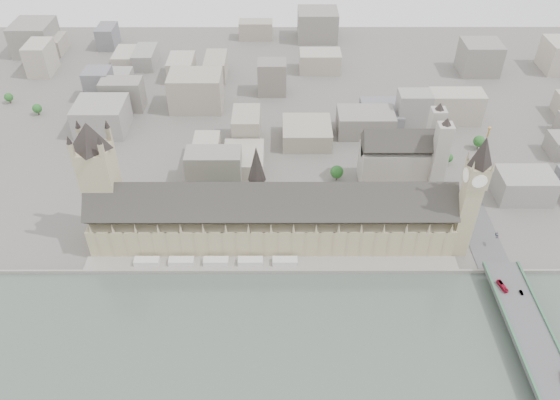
{
  "coord_description": "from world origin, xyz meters",
  "views": [
    {
      "loc": [
        5.99,
        -286.28,
        285.41
      ],
      "look_at": [
        6.44,
        30.62,
        30.5
      ],
      "focal_mm": 35.0,
      "sensor_mm": 36.0,
      "label": 1
    }
  ],
  "objects_px": {
    "westminster_abbey": "(403,157)",
    "car_silver": "(521,292)",
    "westminster_bridge": "(536,354)",
    "red_bus_north": "(502,286)",
    "car_approach": "(497,235)",
    "elizabeth_tower": "(473,189)",
    "palace_of_westminster": "(271,217)",
    "victoria_tower": "(100,177)"
  },
  "relations": [
    {
      "from": "elizabeth_tower",
      "to": "westminster_abbey",
      "type": "relative_size",
      "value": 1.58
    },
    {
      "from": "westminster_bridge",
      "to": "red_bus_north",
      "type": "distance_m",
      "value": 50.05
    },
    {
      "from": "palace_of_westminster",
      "to": "red_bus_north",
      "type": "bearing_deg",
      "value": -20.49
    },
    {
      "from": "elizabeth_tower",
      "to": "victoria_tower",
      "type": "xyz_separation_m",
      "value": [
        -260.0,
        18.0,
        -2.88
      ]
    },
    {
      "from": "palace_of_westminster",
      "to": "elizabeth_tower",
      "type": "height_order",
      "value": "elizabeth_tower"
    },
    {
      "from": "car_silver",
      "to": "red_bus_north",
      "type": "bearing_deg",
      "value": 153.22
    },
    {
      "from": "elizabeth_tower",
      "to": "westminster_bridge",
      "type": "bearing_deg",
      "value": -75.89
    },
    {
      "from": "westminster_bridge",
      "to": "car_approach",
      "type": "relative_size",
      "value": 65.17
    },
    {
      "from": "elizabeth_tower",
      "to": "victoria_tower",
      "type": "height_order",
      "value": "elizabeth_tower"
    },
    {
      "from": "westminster_abbey",
      "to": "car_silver",
      "type": "distance_m",
      "value": 149.77
    },
    {
      "from": "westminster_bridge",
      "to": "westminster_abbey",
      "type": "relative_size",
      "value": 4.78
    },
    {
      "from": "elizabeth_tower",
      "to": "westminster_abbey",
      "type": "height_order",
      "value": "elizabeth_tower"
    },
    {
      "from": "elizabeth_tower",
      "to": "car_approach",
      "type": "xyz_separation_m",
      "value": [
        29.87,
        4.71,
        -47.11
      ]
    },
    {
      "from": "westminster_abbey",
      "to": "car_silver",
      "type": "relative_size",
      "value": 16.23
    },
    {
      "from": "elizabeth_tower",
      "to": "westminster_abbey",
      "type": "xyz_separation_m",
      "value": [
        -27.08,
        87.0,
        -33.01
      ]
    },
    {
      "from": "car_approach",
      "to": "red_bus_north",
      "type": "bearing_deg",
      "value": -93.65
    },
    {
      "from": "westminster_abbey",
      "to": "red_bus_north",
      "type": "relative_size",
      "value": 6.31
    },
    {
      "from": "westminster_abbey",
      "to": "elizabeth_tower",
      "type": "bearing_deg",
      "value": -72.71
    },
    {
      "from": "palace_of_westminster",
      "to": "westminster_bridge",
      "type": "relative_size",
      "value": 0.82
    },
    {
      "from": "elizabeth_tower",
      "to": "car_silver",
      "type": "relative_size",
      "value": 25.66
    },
    {
      "from": "westminster_abbey",
      "to": "car_silver",
      "type": "bearing_deg",
      "value": -68.05
    },
    {
      "from": "westminster_bridge",
      "to": "westminster_abbey",
      "type": "bearing_deg",
      "value": 105.64
    },
    {
      "from": "westminster_abbey",
      "to": "car_approach",
      "type": "xyz_separation_m",
      "value": [
        56.95,
        -82.29,
        -14.11
      ]
    },
    {
      "from": "westminster_abbey",
      "to": "car_approach",
      "type": "height_order",
      "value": "westminster_abbey"
    },
    {
      "from": "elizabeth_tower",
      "to": "car_silver",
      "type": "height_order",
      "value": "elizabeth_tower"
    },
    {
      "from": "westminster_bridge",
      "to": "car_approach",
      "type": "xyz_separation_m",
      "value": [
        5.87,
        100.21,
        5.85
      ]
    },
    {
      "from": "palace_of_westminster",
      "to": "red_bus_north",
      "type": "height_order",
      "value": "palace_of_westminster"
    },
    {
      "from": "palace_of_westminster",
      "to": "car_approach",
      "type": "xyz_separation_m",
      "value": [
        167.87,
        -6.99,
        -11.73
      ]
    },
    {
      "from": "palace_of_westminster",
      "to": "car_silver",
      "type": "relative_size",
      "value": 63.25
    },
    {
      "from": "westminster_abbey",
      "to": "car_silver",
      "type": "xyz_separation_m",
      "value": [
        55.73,
        -138.29,
        -14.14
      ]
    },
    {
      "from": "elizabeth_tower",
      "to": "westminster_bridge",
      "type": "relative_size",
      "value": 0.33
    },
    {
      "from": "palace_of_westminster",
      "to": "car_approach",
      "type": "distance_m",
      "value": 168.42
    },
    {
      "from": "elizabeth_tower",
      "to": "car_approach",
      "type": "height_order",
      "value": "elizabeth_tower"
    },
    {
      "from": "elizabeth_tower",
      "to": "car_approach",
      "type": "distance_m",
      "value": 55.98
    },
    {
      "from": "car_silver",
      "to": "car_approach",
      "type": "relative_size",
      "value": 0.84
    },
    {
      "from": "westminster_bridge",
      "to": "car_approach",
      "type": "height_order",
      "value": "car_approach"
    },
    {
      "from": "elizabeth_tower",
      "to": "car_silver",
      "type": "xyz_separation_m",
      "value": [
        28.66,
        -51.29,
        -47.15
      ]
    },
    {
      "from": "car_silver",
      "to": "car_approach",
      "type": "height_order",
      "value": "car_approach"
    },
    {
      "from": "elizabeth_tower",
      "to": "red_bus_north",
      "type": "xyz_separation_m",
      "value": [
        17.32,
        -46.34,
        -46.34
      ]
    },
    {
      "from": "red_bus_north",
      "to": "palace_of_westminster",
      "type": "bearing_deg",
      "value": 145.49
    },
    {
      "from": "car_silver",
      "to": "victoria_tower",
      "type": "bearing_deg",
      "value": 163.32
    },
    {
      "from": "red_bus_north",
      "to": "car_silver",
      "type": "xyz_separation_m",
      "value": [
        11.34,
        -4.95,
        -0.81
      ]
    }
  ]
}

